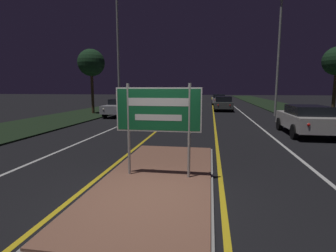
% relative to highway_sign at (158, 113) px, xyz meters
% --- Properties ---
extents(ground_plane, '(160.00, 160.00, 0.00)m').
position_rel_highway_sign_xyz_m(ground_plane, '(0.00, -1.34, -1.70)').
color(ground_plane, black).
extents(median_island, '(2.75, 6.75, 0.10)m').
position_rel_highway_sign_xyz_m(median_island, '(0.00, 0.00, -1.66)').
color(median_island, '#999993').
rests_on(median_island, ground_plane).
extents(verge_left, '(5.00, 100.00, 0.08)m').
position_rel_highway_sign_xyz_m(verge_left, '(-9.50, 18.66, -1.66)').
color(verge_left, black).
rests_on(verge_left, ground_plane).
extents(verge_right, '(5.00, 100.00, 0.08)m').
position_rel_highway_sign_xyz_m(verge_right, '(9.50, 18.66, -1.66)').
color(verge_right, black).
rests_on(verge_right, ground_plane).
extents(centre_line_yellow_left, '(0.12, 70.00, 0.01)m').
position_rel_highway_sign_xyz_m(centre_line_yellow_left, '(-1.56, 23.66, -1.70)').
color(centre_line_yellow_left, gold).
rests_on(centre_line_yellow_left, ground_plane).
extents(centre_line_yellow_right, '(0.12, 70.00, 0.01)m').
position_rel_highway_sign_xyz_m(centre_line_yellow_right, '(1.56, 23.66, -1.70)').
color(centre_line_yellow_right, gold).
rests_on(centre_line_yellow_right, ground_plane).
extents(lane_line_white_left, '(0.12, 70.00, 0.01)m').
position_rel_highway_sign_xyz_m(lane_line_white_left, '(-4.20, 23.66, -1.70)').
color(lane_line_white_left, silver).
rests_on(lane_line_white_left, ground_plane).
extents(lane_line_white_right, '(0.12, 70.00, 0.01)m').
position_rel_highway_sign_xyz_m(lane_line_white_right, '(4.20, 23.66, -1.70)').
color(lane_line_white_right, silver).
rests_on(lane_line_white_right, ground_plane).
extents(edge_line_white_left, '(0.10, 70.00, 0.01)m').
position_rel_highway_sign_xyz_m(edge_line_white_left, '(-7.20, 23.66, -1.70)').
color(edge_line_white_left, silver).
rests_on(edge_line_white_left, ground_plane).
extents(edge_line_white_right, '(0.10, 70.00, 0.01)m').
position_rel_highway_sign_xyz_m(edge_line_white_right, '(7.20, 23.66, -1.70)').
color(edge_line_white_right, silver).
rests_on(edge_line_white_right, ground_plane).
extents(highway_sign, '(2.13, 0.07, 2.32)m').
position_rel_highway_sign_xyz_m(highway_sign, '(0.00, 0.00, 0.00)').
color(highway_sign, '#9E9E99').
rests_on(highway_sign, median_island).
extents(streetlight_left_near, '(0.59, 0.59, 10.89)m').
position_rel_highway_sign_xyz_m(streetlight_left_near, '(-6.30, 14.84, 5.55)').
color(streetlight_left_near, '#9E9E99').
rests_on(streetlight_left_near, ground_plane).
extents(streetlight_right_near, '(0.62, 0.62, 9.63)m').
position_rel_highway_sign_xyz_m(streetlight_right_near, '(6.53, 16.28, 4.99)').
color(streetlight_right_near, '#9E9E99').
rests_on(streetlight_right_near, ground_plane).
extents(car_receding_0, '(1.94, 4.24, 1.46)m').
position_rel_highway_sign_xyz_m(car_receding_0, '(5.91, 7.38, -0.92)').
color(car_receding_0, silver).
rests_on(car_receding_0, ground_plane).
extents(car_receding_1, '(1.87, 4.37, 1.45)m').
position_rel_highway_sign_xyz_m(car_receding_1, '(2.53, 20.71, -0.95)').
color(car_receding_1, '#4C514C').
rests_on(car_receding_1, ground_plane).
extents(car_receding_2, '(1.86, 4.45, 1.42)m').
position_rel_highway_sign_xyz_m(car_receding_2, '(2.36, 30.31, -0.96)').
color(car_receding_2, '#B7B7BC').
rests_on(car_receding_2, ground_plane).
extents(car_approaching_0, '(1.86, 4.83, 1.39)m').
position_rel_highway_sign_xyz_m(car_approaching_0, '(-5.96, 14.33, -0.94)').
color(car_approaching_0, '#B7B7BC').
rests_on(car_approaching_0, ground_plane).
extents(car_approaching_1, '(2.03, 4.26, 1.39)m').
position_rel_highway_sign_xyz_m(car_approaching_1, '(-5.71, 29.39, -0.96)').
color(car_approaching_1, navy).
rests_on(car_approaching_1, ground_plane).
extents(car_approaching_2, '(1.86, 4.18, 1.39)m').
position_rel_highway_sign_xyz_m(car_approaching_2, '(-2.40, 40.96, -0.96)').
color(car_approaching_2, black).
rests_on(car_approaching_2, ground_plane).
extents(roadside_palm_left, '(2.30, 2.30, 5.50)m').
position_rel_highway_sign_xyz_m(roadside_palm_left, '(-8.91, 15.33, 2.69)').
color(roadside_palm_left, '#4C3823').
rests_on(roadside_palm_left, verge_left).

